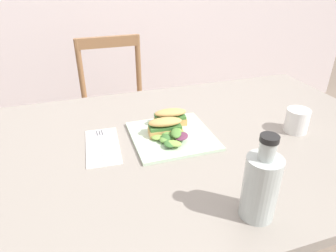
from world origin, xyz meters
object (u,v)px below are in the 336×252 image
Objects in this scene: sandwich_half_back at (170,117)px; dining_table at (193,168)px; fork_on_napkin at (102,142)px; chair_wooden_far at (118,114)px; plate_lunch at (172,136)px; sandwich_half_front at (165,126)px; bottle_cold_brew at (260,189)px; cup_extra_side at (297,121)px.

dining_table is at bearing -65.43° from sandwich_half_back.
fork_on_napkin is (-0.24, -0.04, -0.03)m from sandwich_half_back.
chair_wooden_far is at bearing 95.89° from sandwich_half_back.
chair_wooden_far is 0.87m from plate_lunch.
bottle_cold_brew reaches higher than sandwich_half_front.
plate_lunch is 1.25× the size of bottle_cold_brew.
chair_wooden_far is at bearing 78.49° from fork_on_napkin.
plate_lunch is (0.06, -0.82, 0.30)m from chair_wooden_far.
sandwich_half_front is 0.60× the size of fork_on_napkin.
sandwich_half_back reaches higher than fork_on_napkin.
dining_table is at bearing -12.13° from fork_on_napkin.
dining_table is 0.31m from fork_on_napkin.
chair_wooden_far is 1.25m from bottle_cold_brew.
plate_lunch is 0.39m from bottle_cold_brew.
dining_table is 0.38m from cup_extra_side.
plate_lunch is 0.08m from sandwich_half_back.
sandwich_half_back is 0.42m from cup_extra_side.
plate_lunch is at bearing -7.25° from fork_on_napkin.
cup_extra_side is (0.39, -0.16, 0.00)m from sandwich_half_back.
bottle_cold_brew is at bearing -54.53° from fork_on_napkin.
plate_lunch is at bearing 100.39° from bottle_cold_brew.
chair_wooden_far is (-0.12, 0.85, -0.18)m from dining_table.
sandwich_half_front and sandwich_half_back have the same top height.
sandwich_half_front is 1.00× the size of sandwich_half_back.
sandwich_half_front is 0.40m from bottle_cold_brew.
sandwich_half_back is 0.24m from fork_on_napkin.
bottle_cold_brew is at bearing -83.38° from sandwich_half_back.
plate_lunch is at bearing 167.48° from cup_extra_side.
fork_on_napkin is at bearing -101.51° from chair_wooden_far.
fork_on_napkin is 2.36× the size of cup_extra_side.
chair_wooden_far reaches higher than dining_table.
chair_wooden_far reaches higher than fork_on_napkin.
dining_table is at bearing -27.34° from plate_lunch.
sandwich_half_front is at bearing 166.75° from cup_extra_side.
bottle_cold_brew reaches higher than cup_extra_side.
sandwich_half_back is at bearing 75.55° from plate_lunch.
chair_wooden_far reaches higher than cup_extra_side.
plate_lunch is at bearing 152.66° from dining_table.
sandwich_half_front reaches higher than dining_table.
dining_table is 0.14m from plate_lunch.
chair_wooden_far is at bearing 96.16° from bottle_cold_brew.
bottle_cold_brew reaches higher than chair_wooden_far.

